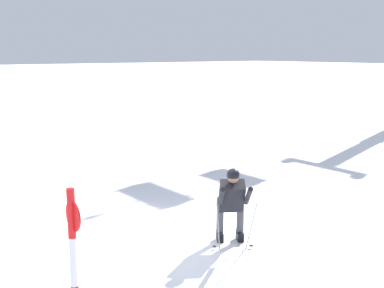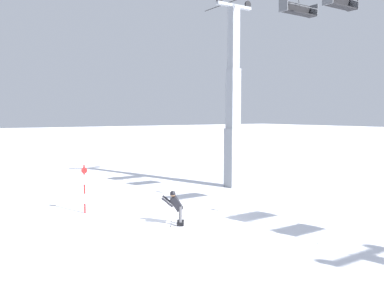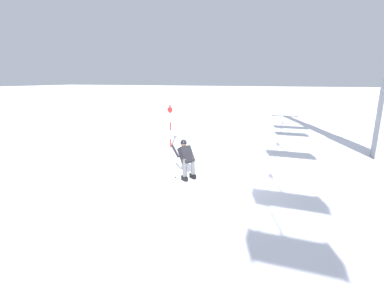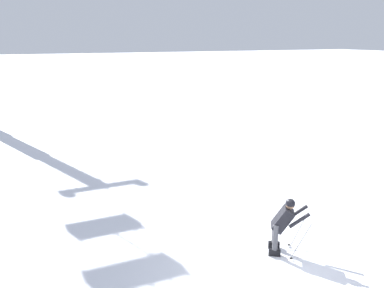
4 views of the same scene
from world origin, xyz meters
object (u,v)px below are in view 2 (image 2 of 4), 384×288
trail_marker_pole (84,187)px  chairlift_seat_nearest (298,9)px  chairlift_seat_second (340,1)px  lift_tower_near (233,110)px  skier_carving_main (176,206)px

trail_marker_pole → chairlift_seat_nearest: bearing=70.0°
trail_marker_pole → chairlift_seat_second: bearing=58.6°
chairlift_seat_nearest → trail_marker_pole: (-3.61, -9.92, -8.64)m
lift_tower_near → trail_marker_pole: (1.39, -9.92, -3.58)m
chairlift_seat_second → trail_marker_pole: (-6.07, -9.92, -8.47)m
chairlift_seat_nearest → skier_carving_main: bearing=-86.8°
skier_carving_main → chairlift_seat_nearest: 11.73m
skier_carving_main → lift_tower_near: lift_tower_near is taller
chairlift_seat_nearest → trail_marker_pole: chairlift_seat_nearest is taller
skier_carving_main → lift_tower_near: (-5.43, 7.49, 3.97)m
lift_tower_near → chairlift_seat_nearest: lift_tower_near is taller
trail_marker_pole → lift_tower_near: bearing=98.0°
chairlift_seat_nearest → trail_marker_pole: size_ratio=1.02×
chairlift_seat_second → trail_marker_pole: bearing=-121.4°
chairlift_seat_nearest → chairlift_seat_second: (2.45, 0.00, -0.17)m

